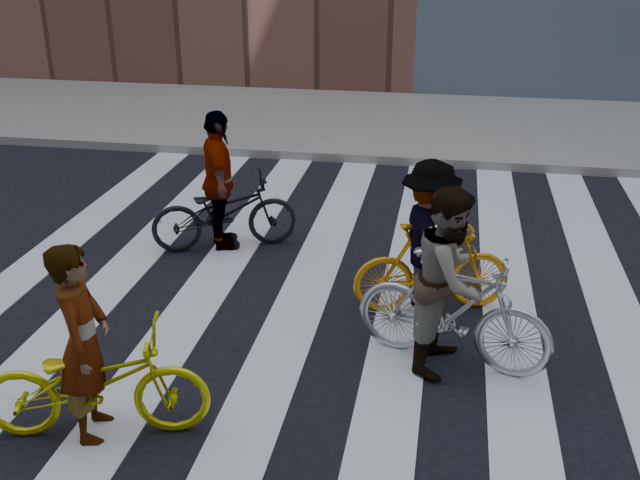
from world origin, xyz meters
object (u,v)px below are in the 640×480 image
(bike_silver_mid, at_px, (453,310))
(rider_left, at_px, (83,343))
(bike_yellow_left, at_px, (95,383))
(bike_yellow_right, at_px, (432,267))
(rider_mid, at_px, (450,279))
(rider_right, at_px, (429,238))
(bike_dark_rear, at_px, (224,212))
(rider_rear, at_px, (219,181))

(bike_silver_mid, bearing_deg, rider_left, 134.22)
(bike_yellow_left, distance_m, bike_yellow_right, 3.56)
(rider_mid, xyz_separation_m, rider_right, (-0.23, 0.99, -0.04))
(bike_yellow_right, distance_m, bike_dark_rear, 2.85)
(bike_yellow_left, xyz_separation_m, rider_right, (2.46, 2.53, 0.35))
(bike_yellow_right, bearing_deg, bike_dark_rear, 49.56)
(rider_right, height_order, rider_rear, rider_rear)
(rider_rear, bearing_deg, bike_yellow_left, 159.00)
(rider_rear, bearing_deg, rider_right, -137.79)
(bike_dark_rear, bearing_deg, rider_rear, 67.00)
(rider_left, height_order, rider_right, rider_left)
(bike_yellow_left, relative_size, bike_silver_mid, 0.97)
(rider_rear, bearing_deg, bike_silver_mid, -150.39)
(rider_left, height_order, rider_mid, rider_mid)
(bike_yellow_left, bearing_deg, rider_right, -57.51)
(bike_yellow_right, relative_size, rider_left, 1.00)
(rider_left, distance_m, rider_rear, 3.73)
(rider_left, distance_m, rider_mid, 3.14)
(bike_yellow_left, height_order, bike_yellow_right, bike_yellow_right)
(rider_left, distance_m, rider_right, 3.56)
(bike_yellow_right, distance_m, rider_rear, 2.92)
(bike_yellow_left, xyz_separation_m, bike_yellow_right, (2.51, 2.53, 0.03))
(rider_right, bearing_deg, rider_left, 119.61)
(rider_right, bearing_deg, bike_yellow_left, 120.19)
(bike_yellow_left, xyz_separation_m, bike_silver_mid, (2.73, 1.54, 0.08))
(rider_left, relative_size, rider_rear, 0.95)
(bike_yellow_left, height_order, rider_right, rider_right)
(bike_dark_rear, xyz_separation_m, rider_mid, (2.76, -2.19, 0.39))
(bike_yellow_left, height_order, bike_dark_rear, bike_dark_rear)
(bike_yellow_left, height_order, rider_left, rider_left)
(bike_yellow_left, xyz_separation_m, rider_mid, (2.68, 1.54, 0.39))
(bike_yellow_right, distance_m, rider_mid, 1.07)
(rider_left, xyz_separation_m, rider_right, (2.51, 2.53, -0.01))
(bike_yellow_left, bearing_deg, bike_silver_mid, -74.03)
(bike_silver_mid, height_order, bike_dark_rear, bike_silver_mid)
(rider_mid, bearing_deg, rider_rear, 67.47)
(bike_silver_mid, height_order, rider_left, rider_left)
(bike_silver_mid, bearing_deg, rider_right, 30.94)
(bike_yellow_left, distance_m, rider_left, 0.36)
(rider_left, bearing_deg, bike_dark_rear, -12.89)
(bike_yellow_left, relative_size, bike_dark_rear, 0.99)
(bike_silver_mid, xyz_separation_m, bike_yellow_right, (-0.23, 0.99, -0.05))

